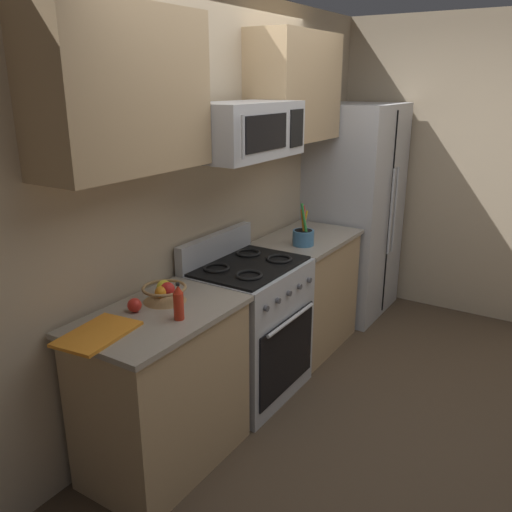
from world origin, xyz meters
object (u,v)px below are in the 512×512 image
Objects in this scene: utensil_crock at (303,236)px; range_oven at (249,328)px; apple_loose at (135,305)px; refrigerator at (354,211)px; bottle_hot_sauce at (179,303)px; microwave at (244,130)px; fruit_basket at (165,292)px; cutting_board at (97,334)px.

range_oven is at bearing 173.01° from utensil_crock.
refrigerator is at bearing -2.82° from apple_loose.
bottle_hot_sauce is (-2.56, -0.12, 0.06)m from refrigerator.
utensil_crock is 1.47m from bottle_hot_sauce.
microwave reaches higher than fruit_basket.
bottle_hot_sauce is (-1.46, -0.07, 0.02)m from utensil_crock.
utensil_crock is (0.61, -0.10, -0.79)m from microwave.
apple_loose is at bearing 177.18° from refrigerator.
fruit_basket is 0.20m from apple_loose.
apple_loose is (-0.90, 0.09, -0.82)m from microwave.
range_oven is 2.85× the size of cutting_board.
microwave is (-1.71, 0.04, 0.83)m from refrigerator.
bottle_hot_sauce is at bearing -31.02° from cutting_board.
refrigerator reaches higher than apple_loose.
bottle_hot_sauce reaches higher than apple_loose.
cutting_board is (-0.29, -0.05, -0.03)m from apple_loose.
range_oven is 5.57× the size of bottle_hot_sauce.
refrigerator reaches higher than cutting_board.
utensil_crock is 1.82m from cutting_board.
microwave is 2.07× the size of cutting_board.
fruit_basket is 0.26m from bottle_hot_sauce.
range_oven is 1.01m from bottle_hot_sauce.
bottle_hot_sauce is at bearing -177.42° from utensil_crock.
fruit_basket is at bearing 175.91° from microwave.
microwave is (-0.00, 0.03, 1.29)m from range_oven.
apple_loose is (-2.61, 0.13, 0.01)m from refrigerator.
apple_loose is (-0.19, 0.04, -0.01)m from fruit_basket.
refrigerator is 2.56m from bottle_hot_sauce.
apple_loose is at bearing 174.55° from microwave.
range_oven reaches higher than apple_loose.
microwave is 2.48× the size of utensil_crock.
microwave reaches higher than cutting_board.
range_oven is 1.77m from refrigerator.
apple_loose is 0.19× the size of cutting_board.
bottle_hot_sauce is at bearing -168.93° from microwave.
fruit_basket is (-1.33, 0.15, -0.02)m from utensil_crock.
fruit_basket is 3.26× the size of apple_loose.
microwave is 4.05× the size of bottle_hot_sauce.
fruit_basket is at bearing 173.91° from range_oven.
refrigerator is 1.90m from microwave.
cutting_board is 0.41m from bottle_hot_sauce.
refrigerator is at bearing -1.65° from cutting_board.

